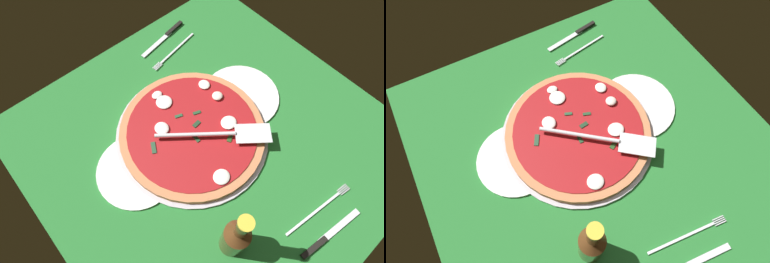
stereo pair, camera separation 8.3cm
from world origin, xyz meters
The scene contains 10 objects.
ground_plane centered at (0.00, 0.00, -0.40)cm, with size 90.15×90.15×0.80cm, color #256E2C.
checker_pattern centered at (0.00, 0.00, 0.05)cm, with size 90.15×90.15×0.10cm.
pizza_pan centered at (-2.68, 4.41, 0.63)cm, with size 41.10×41.10×1.07cm, color #B9B2BD.
dinner_plate_left centered at (-20.21, 5.77, 0.60)cm, with size 20.60×20.60×1.00cm, color white.
dinner_plate_right centered at (16.27, 4.42, 0.60)cm, with size 21.88×21.88×1.00cm, color white.
pizza centered at (-2.59, 4.49, 2.17)cm, with size 38.80×38.80×3.32cm.
pizza_server centered at (1.32, -1.95, 4.84)cm, with size 25.23×21.55×1.00cm.
place_setting_near centered at (4.49, -33.74, 0.45)cm, with size 22.47×14.61×1.40cm.
place_setting_far centered at (13.70, 33.90, 0.45)cm, with size 21.84×17.01×1.40cm.
beer_bottle centered at (-14.63, -22.75, 9.05)cm, with size 5.64×5.64×23.27cm.
Camera 1 is at (-28.48, -24.96, 75.43)cm, focal length 29.09 mm.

